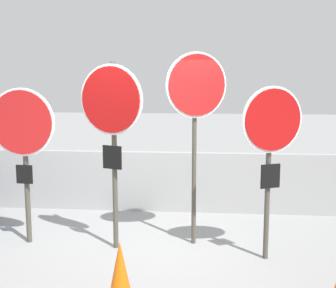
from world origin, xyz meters
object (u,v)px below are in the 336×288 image
stop_sign_0 (23,134)px  stop_sign_2 (196,100)px  stop_sign_1 (112,115)px  stop_sign_3 (272,136)px  traffic_cone_0 (120,278)px

stop_sign_0 → stop_sign_2: size_ratio=0.82×
stop_sign_1 → stop_sign_3: bearing=13.9°
stop_sign_1 → stop_sign_2: (1.08, 0.26, 0.18)m
stop_sign_0 → traffic_cone_0: stop_sign_0 is taller
stop_sign_3 → traffic_cone_0: stop_sign_3 is taller
stop_sign_1 → stop_sign_2: size_ratio=0.95×
stop_sign_3 → stop_sign_2: bearing=130.0°
stop_sign_3 → traffic_cone_0: bearing=-161.1°
stop_sign_1 → stop_sign_2: bearing=33.1°
stop_sign_1 → traffic_cone_0: bearing=-56.8°
stop_sign_2 → stop_sign_3: size_ratio=1.19×
stop_sign_1 → stop_sign_3: size_ratio=1.13×
traffic_cone_0 → stop_sign_3: bearing=42.7°
stop_sign_0 → stop_sign_3: (3.24, -0.29, 0.06)m
stop_sign_0 → stop_sign_1: 1.27m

